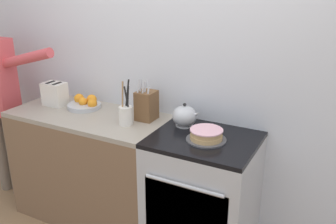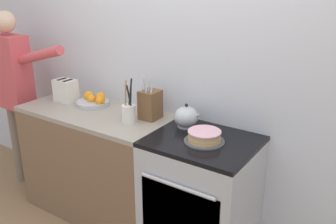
# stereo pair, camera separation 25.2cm
# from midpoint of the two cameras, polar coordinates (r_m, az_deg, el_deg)

# --- Properties ---
(wall_back) EXTENTS (8.00, 0.04, 2.60)m
(wall_back) POSITION_cam_midpoint_polar(r_m,az_deg,el_deg) (2.78, -0.31, 6.66)
(wall_back) COLOR silver
(wall_back) RESTS_ON ground_plane
(counter_cabinet) EXTENTS (1.26, 0.60, 0.93)m
(counter_cabinet) POSITION_cam_midpoint_polar(r_m,az_deg,el_deg) (3.21, -13.76, -8.08)
(counter_cabinet) COLOR brown
(counter_cabinet) RESTS_ON ground_plane
(stove_range) EXTENTS (0.71, 0.63, 0.93)m
(stove_range) POSITION_cam_midpoint_polar(r_m,az_deg,el_deg) (2.72, 2.49, -12.96)
(stove_range) COLOR #B7BABF
(stove_range) RESTS_ON ground_plane
(layer_cake) EXTENTS (0.27, 0.27, 0.08)m
(layer_cake) POSITION_cam_midpoint_polar(r_m,az_deg,el_deg) (2.45, 2.94, -3.61)
(layer_cake) COLOR #4C4C51
(layer_cake) RESTS_ON stove_range
(tea_kettle) EXTENTS (0.22, 0.18, 0.17)m
(tea_kettle) POSITION_cam_midpoint_polar(r_m,az_deg,el_deg) (2.67, -0.14, -0.70)
(tea_kettle) COLOR #B7BABF
(tea_kettle) RESTS_ON stove_range
(knife_block) EXTENTS (0.13, 0.15, 0.31)m
(knife_block) POSITION_cam_midpoint_polar(r_m,az_deg,el_deg) (2.79, -5.90, 1.00)
(knife_block) COLOR brown
(knife_block) RESTS_ON counter_cabinet
(utensil_crock) EXTENTS (0.10, 0.10, 0.34)m
(utensil_crock) POSITION_cam_midpoint_polar(r_m,az_deg,el_deg) (2.72, -9.10, -0.37)
(utensil_crock) COLOR silver
(utensil_crock) RESTS_ON counter_cabinet
(fruit_bowl) EXTENTS (0.27, 0.27, 0.10)m
(fruit_bowl) POSITION_cam_midpoint_polar(r_m,az_deg,el_deg) (3.15, -14.76, 1.21)
(fruit_bowl) COLOR #B7BABF
(fruit_bowl) RESTS_ON counter_cabinet
(toaster) EXTENTS (0.20, 0.13, 0.19)m
(toaster) POSITION_cam_midpoint_polar(r_m,az_deg,el_deg) (3.27, -19.01, 2.58)
(toaster) COLOR silver
(toaster) RESTS_ON counter_cabinet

